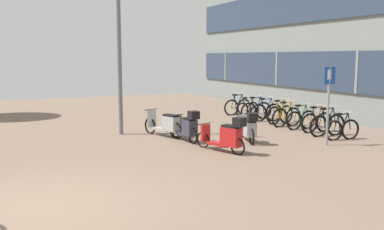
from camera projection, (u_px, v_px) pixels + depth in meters
name	position (u px, v px, depth m)	size (l,w,h in m)	color
ground	(118.00, 198.00, 7.90)	(21.00, 40.00, 0.13)	#292B25
bicycle_rack_00	(342.00, 129.00, 13.27)	(1.30, 0.48, 0.93)	black
bicycle_rack_01	(327.00, 125.00, 13.91)	(1.45, 0.48, 1.03)	black
bicycle_rack_02	(317.00, 122.00, 14.62)	(1.38, 0.48, 0.98)	black
bicycle_rack_03	(301.00, 120.00, 15.21)	(1.35, 0.48, 0.98)	black
bicycle_rack_04	(286.00, 117.00, 15.79)	(1.39, 0.48, 1.02)	black
bicycle_rack_05	(280.00, 114.00, 16.52)	(1.40, 0.48, 1.01)	black
bicycle_rack_06	(266.00, 112.00, 17.08)	(1.44, 0.48, 1.03)	black
bicycle_rack_07	(256.00, 110.00, 17.71)	(1.45, 0.48, 1.02)	black
bicycle_rack_08	(247.00, 109.00, 18.36)	(1.27, 0.48, 0.94)	black
bicycle_rack_09	(238.00, 107.00, 18.96)	(1.40, 0.48, 1.02)	black
scooter_near	(249.00, 128.00, 12.90)	(0.86, 1.71, 0.99)	black
scooter_mid	(227.00, 136.00, 11.46)	(0.86, 1.69, 1.04)	black
scooter_far	(166.00, 124.00, 13.73)	(0.81, 1.83, 0.87)	black
scooter_extra	(187.00, 127.00, 12.95)	(0.52, 1.68, 1.02)	black
parking_sign	(329.00, 97.00, 12.28)	(0.40, 0.07, 2.31)	gray
lamp_post	(119.00, 39.00, 13.81)	(0.20, 0.52, 5.71)	slate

